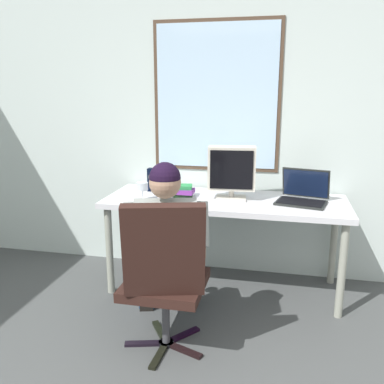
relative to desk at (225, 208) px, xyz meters
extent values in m
cube|color=silver|center=(-0.16, 0.41, 0.63)|extent=(5.52, 0.06, 2.62)
cube|color=#4C3828|center=(-0.14, 0.37, 0.85)|extent=(1.07, 0.01, 1.23)
cube|color=silver|center=(-0.14, 0.37, 0.85)|extent=(1.01, 0.02, 1.17)
cylinder|color=gray|center=(-0.87, -0.28, -0.32)|extent=(0.06, 0.06, 0.71)
cylinder|color=gray|center=(0.87, -0.28, -0.32)|extent=(0.06, 0.06, 0.71)
cylinder|color=gray|center=(-0.87, 0.28, -0.32)|extent=(0.06, 0.06, 0.71)
cylinder|color=gray|center=(0.87, 0.28, -0.32)|extent=(0.06, 0.06, 0.71)
cube|color=silver|center=(0.00, 0.00, 0.05)|extent=(1.88, 0.70, 0.04)
cube|color=black|center=(-0.37, -0.91, -0.67)|extent=(0.27, 0.11, 0.02)
cube|color=black|center=(-0.25, -1.00, -0.67)|extent=(0.06, 0.27, 0.02)
cube|color=black|center=(-0.12, -0.92, -0.67)|extent=(0.26, 0.14, 0.02)
cube|color=black|center=(-0.16, -0.77, -0.67)|extent=(0.20, 0.23, 0.02)
cube|color=black|center=(-0.32, -0.76, -0.67)|extent=(0.18, 0.25, 0.02)
cylinder|color=black|center=(-0.24, -0.87, -0.67)|extent=(0.10, 0.10, 0.02)
cylinder|color=#3F3F44|center=(-0.24, -0.87, -0.47)|extent=(0.05, 0.05, 0.38)
cube|color=black|center=(-0.24, -0.87, -0.26)|extent=(0.48, 0.48, 0.06)
cube|color=black|center=(-0.19, -1.08, 0.05)|extent=(0.48, 0.26, 0.55)
cylinder|color=navy|center=(-0.15, -0.59, -0.23)|extent=(0.26, 0.47, 0.15)
cylinder|color=navy|center=(-0.21, -0.37, -0.45)|extent=(0.12, 0.12, 0.45)
cube|color=black|center=(-0.22, -0.31, -0.64)|extent=(0.16, 0.26, 0.08)
cylinder|color=navy|center=(-0.46, -0.67, -0.23)|extent=(0.26, 0.47, 0.15)
cylinder|color=navy|center=(-0.51, -0.45, -0.45)|extent=(0.12, 0.12, 0.45)
cube|color=black|center=(-0.53, -0.40, -0.64)|extent=(0.16, 0.26, 0.08)
cube|color=gray|center=(-0.24, -0.84, 0.01)|extent=(0.45, 0.39, 0.51)
sphere|color=#A57C62|center=(-0.24, -0.84, 0.38)|extent=(0.19, 0.19, 0.19)
sphere|color=black|center=(-0.24, -0.84, 0.41)|extent=(0.19, 0.19, 0.19)
cylinder|color=gray|center=(-0.04, -0.74, 0.10)|extent=(0.14, 0.22, 0.29)
cylinder|color=#A57C62|center=(-0.07, -0.65, -0.04)|extent=(0.11, 0.14, 0.27)
sphere|color=#A57C62|center=(-0.08, -0.61, -0.06)|extent=(0.09, 0.09, 0.09)
cylinder|color=gray|center=(-0.47, -0.85, 0.10)|extent=(0.14, 0.22, 0.29)
cylinder|color=#A57C62|center=(-0.51, -0.72, 0.05)|extent=(0.09, 0.10, 0.26)
sphere|color=#A57C62|center=(-0.53, -0.63, 0.12)|extent=(0.09, 0.09, 0.09)
cube|color=beige|center=(0.05, 0.01, 0.08)|extent=(0.25, 0.21, 0.02)
cylinder|color=beige|center=(0.05, 0.01, 0.12)|extent=(0.04, 0.04, 0.06)
cube|color=beige|center=(0.05, 0.01, 0.32)|extent=(0.38, 0.18, 0.34)
cube|color=black|center=(0.05, -0.07, 0.32)|extent=(0.32, 0.04, 0.30)
cube|color=black|center=(0.58, -0.02, 0.08)|extent=(0.41, 0.32, 0.02)
cube|color=black|center=(0.58, -0.02, 0.09)|extent=(0.37, 0.29, 0.00)
cube|color=black|center=(0.61, 0.13, 0.20)|extent=(0.37, 0.15, 0.23)
cube|color=#0F1933|center=(0.61, 0.12, 0.20)|extent=(0.34, 0.13, 0.21)
cylinder|color=silver|center=(-0.62, -0.18, 0.08)|extent=(0.07, 0.07, 0.00)
cylinder|color=silver|center=(-0.62, -0.18, 0.12)|extent=(0.01, 0.01, 0.08)
cylinder|color=silver|center=(-0.62, -0.18, 0.19)|extent=(0.09, 0.09, 0.06)
cylinder|color=#5A111F|center=(-0.62, -0.18, 0.17)|extent=(0.08, 0.08, 0.03)
cube|color=black|center=(-0.65, 0.14, 0.17)|extent=(0.07, 0.07, 0.19)
cylinder|color=#333338|center=(-0.64, 0.10, 0.20)|extent=(0.05, 0.01, 0.05)
cube|color=black|center=(-0.34, 0.00, 0.09)|extent=(0.17, 0.13, 0.03)
cube|color=#6C2A84|center=(-0.35, 0.00, 0.12)|extent=(0.20, 0.13, 0.03)
cube|color=#298A44|center=(-0.35, 0.02, 0.15)|extent=(0.17, 0.14, 0.03)
cylinder|color=silver|center=(-0.46, -0.17, 0.12)|extent=(0.07, 0.07, 0.09)
camera|label=1|loc=(0.43, -3.15, 0.92)|focal=39.02mm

